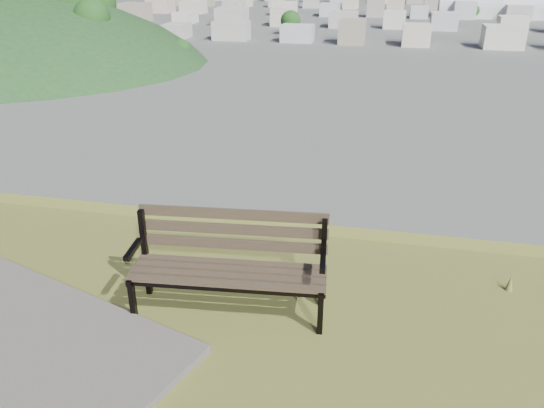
# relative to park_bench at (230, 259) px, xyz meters

# --- Properties ---
(park_bench) EXTENTS (1.96, 0.80, 1.00)m
(park_bench) POSITION_rel_park_bench_xyz_m (0.00, 0.00, 0.00)
(park_bench) COLOR #423726
(park_bench) RESTS_ON hilltop_mesa
(arena) EXTENTS (52.28, 23.30, 21.82)m
(arena) POSITION_rel_park_bench_xyz_m (49.81, 307.74, -20.42)
(arena) COLOR silver
(arena) RESTS_ON ground
(city_trees) EXTENTS (406.52, 387.20, 9.98)m
(city_trees) POSITION_rel_park_bench_xyz_m (-25.96, 316.72, -20.73)
(city_trees) COLOR #2F1D17
(city_trees) RESTS_ON ground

